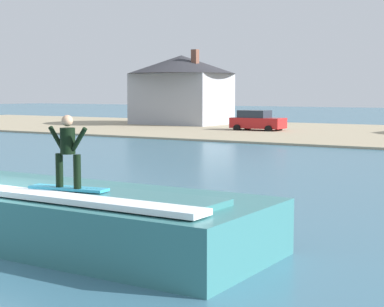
{
  "coord_description": "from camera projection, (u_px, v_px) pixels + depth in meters",
  "views": [
    {
      "loc": [
        11.61,
        -9.34,
        3.45
      ],
      "look_at": [
        1.83,
        6.32,
        1.67
      ],
      "focal_mm": 60.0,
      "sensor_mm": 36.0,
      "label": 1
    }
  ],
  "objects": [
    {
      "name": "wave_crest",
      "position": [
        76.0,
        217.0,
        14.46
      ],
      "size": [
        9.01,
        3.63,
        1.36
      ],
      "color": "#357476",
      "rests_on": "ground_plane"
    },
    {
      "name": "surfboard",
      "position": [
        69.0,
        188.0,
        13.74
      ],
      "size": [
        1.85,
        0.69,
        0.06
      ],
      "color": "#33A5CC",
      "rests_on": "wave_crest"
    },
    {
      "name": "surfer",
      "position": [
        68.0,
        148.0,
        13.55
      ],
      "size": [
        1.06,
        0.32,
        1.55
      ],
      "color": "black",
      "rests_on": "surfboard"
    },
    {
      "name": "car_near_shore",
      "position": [
        257.0,
        121.0,
        55.29
      ],
      "size": [
        4.59,
        2.31,
        1.86
      ],
      "color": "red",
      "rests_on": "ground_plane"
    },
    {
      "name": "house_with_chimney",
      "position": [
        181.0,
        85.0,
        65.55
      ],
      "size": [
        11.1,
        11.1,
        7.61
      ],
      "color": "#9EA3AD",
      "rests_on": "ground_plane"
    }
  ]
}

